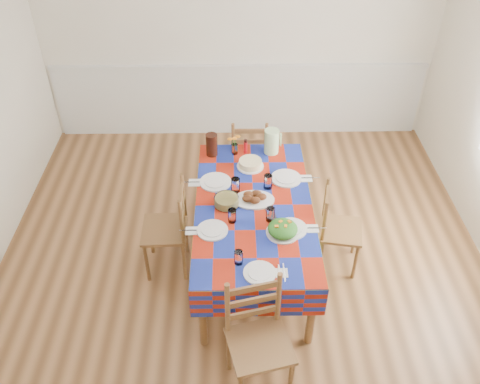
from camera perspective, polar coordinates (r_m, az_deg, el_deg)
name	(u,v)px	position (r m, az deg, el deg)	size (l,w,h in m)	color
room	(244,157)	(3.69, 0.46, 3.90)	(4.58, 5.08, 2.78)	brown
wainscot	(239,98)	(6.26, -0.11, 10.53)	(4.41, 0.06, 0.92)	silver
dining_table	(254,212)	(4.30, 1.54, -2.25)	(0.99, 1.84, 0.71)	brown
setting_near_head	(253,267)	(3.71, 1.44, -8.44)	(0.39, 0.26, 0.11)	silver
setting_left_near	(219,225)	(4.03, -2.39, -3.70)	(0.45, 0.27, 0.12)	silver
setting_left_far	(222,183)	(4.44, -2.06, 1.00)	(0.51, 0.30, 0.13)	silver
setting_right_near	(284,223)	(4.06, 5.00, -3.51)	(0.48, 0.28, 0.12)	silver
setting_right_far	(280,179)	(4.49, 4.56, 1.42)	(0.51, 0.30, 0.13)	silver
meat_platter	(254,198)	(4.28, 1.57, -0.69)	(0.35, 0.25, 0.07)	silver
salad_platter	(283,229)	(3.98, 4.82, -4.19)	(0.26, 0.26, 0.11)	silver
pasta_bowl	(227,201)	(4.23, -1.52, -1.04)	(0.21, 0.21, 0.08)	white
cake	(250,164)	(4.66, 1.17, 3.19)	(0.25, 0.25, 0.07)	silver
serving_utensils	(270,211)	(4.19, 3.42, -2.14)	(0.13, 0.29, 0.01)	black
flower_vase	(234,146)	(4.81, -0.62, 5.16)	(0.12, 0.10, 0.20)	white
hot_sauce	(245,146)	(4.82, 0.62, 5.17)	(0.04, 0.04, 0.15)	red
green_pitcher	(272,141)	(4.82, 3.56, 5.69)	(0.14, 0.14, 0.24)	#BAE6A2
tea_pitcher	(212,145)	(4.79, -3.20, 5.33)	(0.11, 0.11, 0.22)	black
name_card	(258,283)	(3.64, 2.04, -10.16)	(0.08, 0.02, 0.02)	silver
chair_near	(258,340)	(3.66, 2.03, -16.29)	(0.50, 0.49, 0.95)	brown
chair_far	(249,154)	(5.34, 1.03, 4.29)	(0.39, 0.37, 0.88)	brown
chair_left	(169,229)	(4.46, -7.94, -4.14)	(0.39, 0.41, 0.91)	brown
chair_right	(337,229)	(4.54, 10.80, -4.14)	(0.42, 0.43, 0.84)	brown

